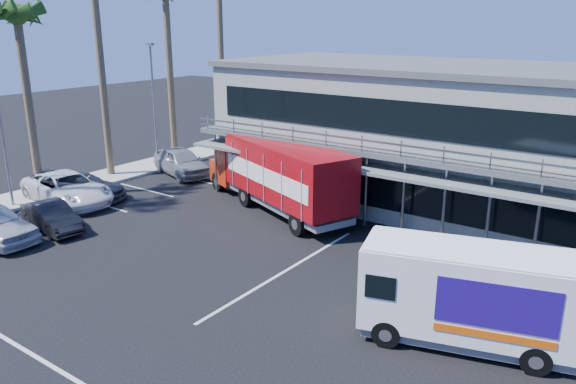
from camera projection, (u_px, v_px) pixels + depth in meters
The scene contains 13 objects.
ground at pixel (194, 286), 20.76m from camera, with size 120.00×120.00×0.00m, color black.
building at pixel (433, 134), 29.63m from camera, with size 22.40×12.00×7.30m.
curb_strip at pixel (86, 182), 33.76m from camera, with size 3.00×32.00×0.16m, color #A5A399.
palm_c at pixel (18, 24), 28.70m from camera, with size 2.80×2.80×10.75m.
palm_e at pixel (166, 2), 35.96m from camera, with size 2.80×2.80×12.25m.
light_pole_near at pixel (1, 123), 28.13m from camera, with size 0.50×0.25×8.09m.
light_pole_far at pixel (154, 101), 35.90m from camera, with size 0.50×0.25×8.09m.
red_truck at pixel (279, 173), 28.44m from camera, with size 10.95×6.36×3.64m.
white_van at pixel (469, 295), 16.57m from camera, with size 6.65×3.82×3.08m.
parked_car_b at pixel (52, 217), 26.12m from camera, with size 1.39×3.98×1.31m, color black.
parked_car_c at pixel (67, 188), 29.94m from camera, with size 2.73×5.91×1.64m, color white.
parked_car_d at pixel (81, 187), 30.62m from camera, with size 2.02×4.96×1.44m, color #292F36.
parked_car_e at pixel (181, 162), 35.47m from camera, with size 2.04×5.06×1.72m, color gray.
Camera 1 is at (13.80, -13.28, 9.39)m, focal length 35.00 mm.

